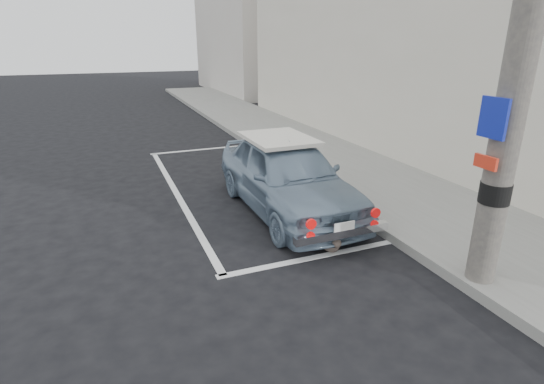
# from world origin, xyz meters

# --- Properties ---
(ground) EXTENTS (80.00, 80.00, 0.00)m
(ground) POSITION_xyz_m (0.00, 0.00, 0.00)
(ground) COLOR black
(ground) RESTS_ON ground
(sidewalk) EXTENTS (2.80, 40.00, 0.15)m
(sidewalk) POSITION_xyz_m (3.20, 2.00, 0.07)
(sidewalk) COLOR slate
(sidewalk) RESTS_ON ground
(shop_building) EXTENTS (3.50, 18.00, 7.00)m
(shop_building) POSITION_xyz_m (6.33, 4.00, 3.49)
(shop_building) COLOR beige
(shop_building) RESTS_ON ground
(building_far) EXTENTS (3.50, 10.00, 8.00)m
(building_far) POSITION_xyz_m (6.35, 20.00, 4.00)
(building_far) COLOR beige
(building_far) RESTS_ON ground
(pline_rear) EXTENTS (3.00, 0.12, 0.01)m
(pline_rear) POSITION_xyz_m (0.50, -0.50, 0.00)
(pline_rear) COLOR silver
(pline_rear) RESTS_ON ground
(pline_front) EXTENTS (3.00, 0.12, 0.01)m
(pline_front) POSITION_xyz_m (0.50, 6.50, 0.00)
(pline_front) COLOR silver
(pline_front) RESTS_ON ground
(pline_side) EXTENTS (0.12, 7.00, 0.01)m
(pline_side) POSITION_xyz_m (-0.90, 3.00, 0.00)
(pline_side) COLOR silver
(pline_side) RESTS_ON ground
(retro_coupe) EXTENTS (1.63, 4.01, 1.36)m
(retro_coupe) POSITION_xyz_m (0.85, 1.33, 0.69)
(retro_coupe) COLOR #7289A0
(retro_coupe) RESTS_ON ground
(cat) EXTENTS (0.29, 0.54, 0.29)m
(cat) POSITION_xyz_m (0.79, -0.41, 0.13)
(cat) COLOR #6F6155
(cat) RESTS_ON ground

